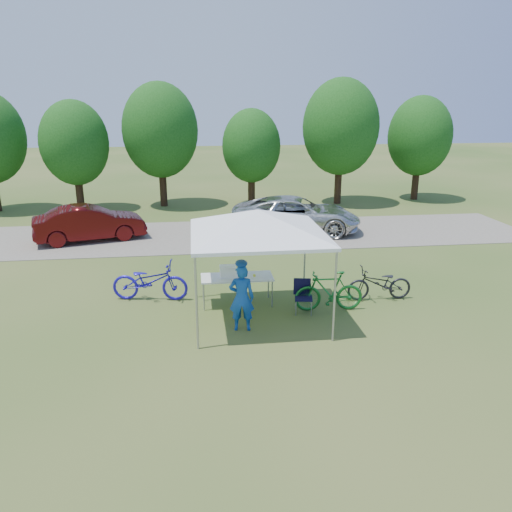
{
  "coord_description": "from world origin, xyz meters",
  "views": [
    {
      "loc": [
        -1.47,
        -11.33,
        5.15
      ],
      "look_at": [
        0.21,
        2.0,
        0.96
      ],
      "focal_mm": 35.0,
      "sensor_mm": 36.0,
      "label": 1
    }
  ],
  "objects_px": {
    "minivan": "(296,215)",
    "bike_green": "(329,291)",
    "bike_blue": "(150,281)",
    "bike_dark": "(380,284)",
    "folding_table": "(237,278)",
    "sedan": "(90,223)",
    "folding_chair": "(303,293)",
    "cyclist": "(242,298)",
    "cooler": "(228,271)"
  },
  "relations": [
    {
      "from": "minivan",
      "to": "bike_green",
      "type": "bearing_deg",
      "value": -174.98
    },
    {
      "from": "bike_blue",
      "to": "bike_dark",
      "type": "xyz_separation_m",
      "value": [
        6.12,
        -0.78,
        -0.07
      ]
    },
    {
      "from": "bike_blue",
      "to": "bike_green",
      "type": "xyz_separation_m",
      "value": [
        4.57,
        -1.31,
        -0.01
      ]
    },
    {
      "from": "folding_table",
      "to": "sedan",
      "type": "height_order",
      "value": "sedan"
    },
    {
      "from": "folding_chair",
      "to": "minivan",
      "type": "xyz_separation_m",
      "value": [
        1.44,
        7.92,
        0.24
      ]
    },
    {
      "from": "cyclist",
      "to": "bike_dark",
      "type": "relative_size",
      "value": 0.92
    },
    {
      "from": "sedan",
      "to": "bike_green",
      "type": "bearing_deg",
      "value": -152.1
    },
    {
      "from": "folding_table",
      "to": "folding_chair",
      "type": "xyz_separation_m",
      "value": [
        1.61,
        -0.69,
        -0.23
      ]
    },
    {
      "from": "bike_blue",
      "to": "bike_dark",
      "type": "relative_size",
      "value": 1.16
    },
    {
      "from": "cooler",
      "to": "bike_dark",
      "type": "bearing_deg",
      "value": -2.68
    },
    {
      "from": "minivan",
      "to": "sedan",
      "type": "bearing_deg",
      "value": 102.47
    },
    {
      "from": "cooler",
      "to": "folding_table",
      "type": "bearing_deg",
      "value": -0.0
    },
    {
      "from": "cooler",
      "to": "cyclist",
      "type": "relative_size",
      "value": 0.26
    },
    {
      "from": "bike_blue",
      "to": "sedan",
      "type": "xyz_separation_m",
      "value": [
        -2.73,
        6.37,
        0.16
      ]
    },
    {
      "from": "bike_green",
      "to": "bike_dark",
      "type": "bearing_deg",
      "value": 111.55
    },
    {
      "from": "folding_table",
      "to": "sedan",
      "type": "relative_size",
      "value": 0.46
    },
    {
      "from": "folding_chair",
      "to": "cyclist",
      "type": "xyz_separation_m",
      "value": [
        -1.64,
        -0.88,
        0.3
      ]
    },
    {
      "from": "folding_table",
      "to": "cyclist",
      "type": "distance_m",
      "value": 1.57
    },
    {
      "from": "cyclist",
      "to": "bike_green",
      "type": "distance_m",
      "value": 2.48
    },
    {
      "from": "minivan",
      "to": "cooler",
      "type": "bearing_deg",
      "value": 166.12
    },
    {
      "from": "cyclist",
      "to": "bike_dark",
      "type": "bearing_deg",
      "value": -153.66
    },
    {
      "from": "folding_table",
      "to": "cooler",
      "type": "height_order",
      "value": "cooler"
    },
    {
      "from": "cooler",
      "to": "bike_blue",
      "type": "height_order",
      "value": "cooler"
    },
    {
      "from": "cyclist",
      "to": "bike_green",
      "type": "bearing_deg",
      "value": -153.14
    },
    {
      "from": "folding_chair",
      "to": "sedan",
      "type": "xyz_separation_m",
      "value": [
        -6.63,
        7.65,
        0.19
      ]
    },
    {
      "from": "folding_chair",
      "to": "cooler",
      "type": "relative_size",
      "value": 2.03
    },
    {
      "from": "cyclist",
      "to": "sedan",
      "type": "xyz_separation_m",
      "value": [
        -4.99,
        8.53,
        -0.11
      ]
    },
    {
      "from": "folding_chair",
      "to": "minivan",
      "type": "relative_size",
      "value": 0.16
    },
    {
      "from": "folding_table",
      "to": "cooler",
      "type": "xyz_separation_m",
      "value": [
        -0.24,
        0.0,
        0.2
      ]
    },
    {
      "from": "cooler",
      "to": "minivan",
      "type": "bearing_deg",
      "value": 65.56
    },
    {
      "from": "folding_chair",
      "to": "folding_table",
      "type": "bearing_deg",
      "value": 166.88
    },
    {
      "from": "bike_dark",
      "to": "folding_chair",
      "type": "bearing_deg",
      "value": -76.34
    },
    {
      "from": "bike_green",
      "to": "folding_table",
      "type": "bearing_deg",
      "value": -104.87
    },
    {
      "from": "folding_table",
      "to": "folding_chair",
      "type": "bearing_deg",
      "value": -23.26
    },
    {
      "from": "folding_chair",
      "to": "sedan",
      "type": "distance_m",
      "value": 10.13
    },
    {
      "from": "cooler",
      "to": "bike_blue",
      "type": "distance_m",
      "value": 2.17
    },
    {
      "from": "cyclist",
      "to": "cooler",
      "type": "bearing_deg",
      "value": -75.86
    },
    {
      "from": "bike_dark",
      "to": "minivan",
      "type": "relative_size",
      "value": 0.34
    },
    {
      "from": "folding_chair",
      "to": "bike_blue",
      "type": "xyz_separation_m",
      "value": [
        -3.91,
        1.28,
        0.03
      ]
    },
    {
      "from": "bike_green",
      "to": "folding_chair",
      "type": "bearing_deg",
      "value": -89.69
    },
    {
      "from": "cooler",
      "to": "sedan",
      "type": "xyz_separation_m",
      "value": [
        -4.78,
        6.96,
        -0.23
      ]
    },
    {
      "from": "cooler",
      "to": "bike_blue",
      "type": "relative_size",
      "value": 0.21
    },
    {
      "from": "folding_table",
      "to": "bike_green",
      "type": "xyz_separation_m",
      "value": [
        2.28,
        -0.72,
        -0.2
      ]
    },
    {
      "from": "cooler",
      "to": "bike_dark",
      "type": "xyz_separation_m",
      "value": [
        4.07,
        -0.19,
        -0.46
      ]
    },
    {
      "from": "bike_dark",
      "to": "minivan",
      "type": "height_order",
      "value": "minivan"
    },
    {
      "from": "bike_green",
      "to": "sedan",
      "type": "xyz_separation_m",
      "value": [
        -7.3,
        7.68,
        0.17
      ]
    },
    {
      "from": "folding_table",
      "to": "minivan",
      "type": "height_order",
      "value": "minivan"
    },
    {
      "from": "cooler",
      "to": "minivan",
      "type": "relative_size",
      "value": 0.08
    },
    {
      "from": "minivan",
      "to": "sedan",
      "type": "distance_m",
      "value": 8.07
    },
    {
      "from": "bike_blue",
      "to": "folding_table",
      "type": "bearing_deg",
      "value": -95.12
    }
  ]
}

